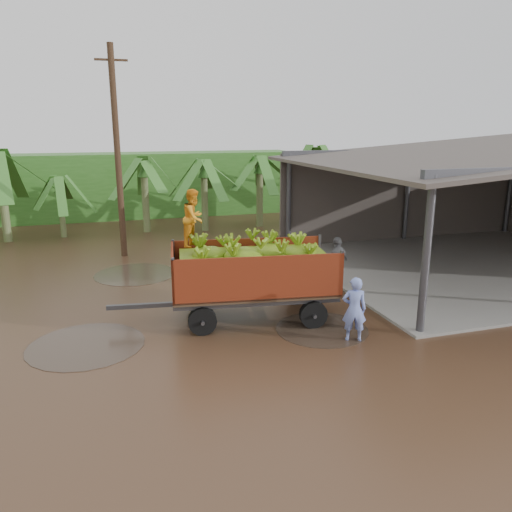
{
  "coord_description": "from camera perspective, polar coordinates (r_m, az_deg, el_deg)",
  "views": [
    {
      "loc": [
        -2.12,
        -13.67,
        5.09
      ],
      "look_at": [
        1.82,
        -0.95,
        1.61
      ],
      "focal_mm": 35.0,
      "sensor_mm": 36.0,
      "label": 1
    }
  ],
  "objects": [
    {
      "name": "banana_trailer",
      "position": [
        13.32,
        -0.47,
        -1.82
      ],
      "size": [
        6.1,
        2.68,
        3.52
      ],
      "rotation": [
        0.0,
        0.0,
        -0.14
      ],
      "color": "#A03016",
      "rests_on": "ground"
    },
    {
      "name": "hedge_north",
      "position": [
        29.85,
        -17.01,
        7.68
      ],
      "size": [
        22.0,
        3.0,
        3.6
      ],
      "primitive_type": "cube",
      "color": "#2D661E",
      "rests_on": "ground"
    },
    {
      "name": "packing_shed",
      "position": [
        20.92,
        24.75,
        6.21
      ],
      "size": [
        12.78,
        10.8,
        4.76
      ],
      "color": "gray",
      "rests_on": "ground"
    },
    {
      "name": "man_blue",
      "position": [
        12.32,
        11.16,
        -5.98
      ],
      "size": [
        0.69,
        0.57,
        1.61
      ],
      "primitive_type": "imported",
      "rotation": [
        0.0,
        0.0,
        2.78
      ],
      "color": "#778BD9",
      "rests_on": "ground"
    },
    {
      "name": "man_grey",
      "position": [
        16.32,
        9.27,
        -0.68
      ],
      "size": [
        1.05,
        0.81,
        1.66
      ],
      "primitive_type": "imported",
      "rotation": [
        0.0,
        0.0,
        3.62
      ],
      "color": "slate",
      "rests_on": "ground"
    },
    {
      "name": "utility_pole",
      "position": [
        20.3,
        -15.55,
        11.27
      ],
      "size": [
        1.2,
        0.24,
        8.05
      ],
      "color": "#47301E",
      "rests_on": "ground"
    },
    {
      "name": "banana_plants",
      "position": [
        20.5,
        -25.9,
        4.29
      ],
      "size": [
        24.48,
        20.48,
        4.16
      ],
      "color": "#2D661E",
      "rests_on": "ground"
    },
    {
      "name": "ground",
      "position": [
        14.74,
        -7.9,
        -5.7
      ],
      "size": [
        100.0,
        100.0,
        0.0
      ],
      "primitive_type": "plane",
      "color": "black",
      "rests_on": "ground"
    }
  ]
}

